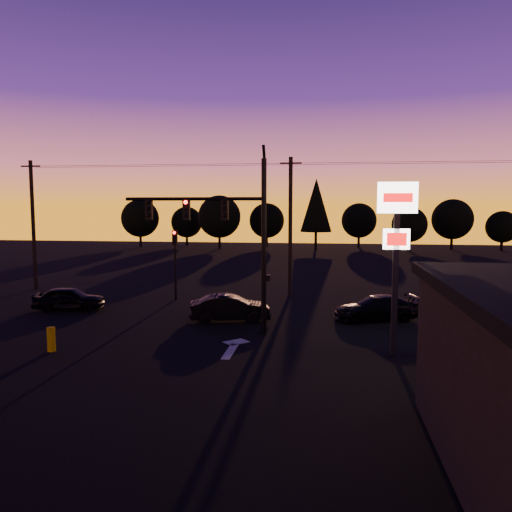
# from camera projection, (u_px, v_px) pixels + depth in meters

# --- Properties ---
(ground) EXTENTS (120.00, 120.00, 0.00)m
(ground) POSITION_uv_depth(u_px,v_px,m) (213.00, 358.00, 19.32)
(ground) COLOR black
(ground) RESTS_ON ground
(lane_arrow) EXTENTS (1.20, 3.10, 0.01)m
(lane_arrow) POSITION_uv_depth(u_px,v_px,m) (233.00, 347.00, 20.89)
(lane_arrow) COLOR beige
(lane_arrow) RESTS_ON ground
(traffic_signal_mast) EXTENTS (6.79, 0.52, 8.58)m
(traffic_signal_mast) POSITION_uv_depth(u_px,v_px,m) (229.00, 227.00, 22.76)
(traffic_signal_mast) COLOR black
(traffic_signal_mast) RESTS_ON ground
(secondary_signal) EXTENTS (0.30, 0.31, 4.35)m
(secondary_signal) POSITION_uv_depth(u_px,v_px,m) (175.00, 254.00, 31.03)
(secondary_signal) COLOR black
(secondary_signal) RESTS_ON ground
(pylon_sign) EXTENTS (1.50, 0.28, 6.80)m
(pylon_sign) POSITION_uv_depth(u_px,v_px,m) (397.00, 231.00, 19.34)
(pylon_sign) COLOR black
(pylon_sign) RESTS_ON ground
(utility_pole_0) EXTENTS (1.40, 0.26, 9.00)m
(utility_pole_0) POSITION_uv_depth(u_px,v_px,m) (33.00, 224.00, 34.84)
(utility_pole_0) COLOR black
(utility_pole_0) RESTS_ON ground
(utility_pole_1) EXTENTS (1.40, 0.26, 9.00)m
(utility_pole_1) POSITION_uv_depth(u_px,v_px,m) (290.00, 226.00, 32.37)
(utility_pole_1) COLOR black
(utility_pole_1) RESTS_ON ground
(power_wires) EXTENTS (36.00, 1.22, 0.07)m
(power_wires) POSITION_uv_depth(u_px,v_px,m) (291.00, 164.00, 31.97)
(power_wires) COLOR black
(power_wires) RESTS_ON ground
(bollard) EXTENTS (0.33, 0.33, 0.99)m
(bollard) POSITION_uv_depth(u_px,v_px,m) (51.00, 339.00, 20.22)
(bollard) COLOR #DABE00
(bollard) RESTS_ON ground
(tree_0) EXTENTS (5.36, 5.36, 6.74)m
(tree_0) POSITION_uv_depth(u_px,v_px,m) (140.00, 218.00, 71.19)
(tree_0) COLOR black
(tree_0) RESTS_ON ground
(tree_1) EXTENTS (4.54, 4.54, 5.71)m
(tree_1) POSITION_uv_depth(u_px,v_px,m) (187.00, 222.00, 73.39)
(tree_1) COLOR black
(tree_1) RESTS_ON ground
(tree_2) EXTENTS (5.77, 5.78, 7.26)m
(tree_2) POSITION_uv_depth(u_px,v_px,m) (219.00, 217.00, 67.54)
(tree_2) COLOR black
(tree_2) RESTS_ON ground
(tree_3) EXTENTS (4.95, 4.95, 6.22)m
(tree_3) POSITION_uv_depth(u_px,v_px,m) (267.00, 221.00, 70.73)
(tree_3) COLOR black
(tree_3) RESTS_ON ground
(tree_4) EXTENTS (4.18, 4.18, 9.50)m
(tree_4) POSITION_uv_depth(u_px,v_px,m) (316.00, 205.00, 66.59)
(tree_4) COLOR black
(tree_4) RESTS_ON ground
(tree_5) EXTENTS (4.95, 4.95, 6.22)m
(tree_5) POSITION_uv_depth(u_px,v_px,m) (359.00, 221.00, 70.91)
(tree_5) COLOR black
(tree_5) RESTS_ON ground
(tree_6) EXTENTS (4.54, 4.54, 5.71)m
(tree_6) POSITION_uv_depth(u_px,v_px,m) (409.00, 225.00, 64.21)
(tree_6) COLOR black
(tree_6) RESTS_ON ground
(tree_7) EXTENTS (5.36, 5.36, 6.74)m
(tree_7) POSITION_uv_depth(u_px,v_px,m) (452.00, 219.00, 66.28)
(tree_7) COLOR black
(tree_7) RESTS_ON ground
(tree_8) EXTENTS (4.12, 4.12, 5.19)m
(tree_8) POSITION_uv_depth(u_px,v_px,m) (502.00, 227.00, 64.57)
(tree_8) COLOR black
(tree_8) RESTS_ON ground
(car_left) EXTENTS (4.12, 2.31, 1.32)m
(car_left) POSITION_uv_depth(u_px,v_px,m) (69.00, 298.00, 28.18)
(car_left) COLOR black
(car_left) RESTS_ON ground
(car_mid) EXTENTS (4.32, 2.28, 1.35)m
(car_mid) POSITION_uv_depth(u_px,v_px,m) (230.00, 308.00, 25.50)
(car_mid) COLOR black
(car_mid) RESTS_ON ground
(car_right) EXTENTS (4.67, 2.93, 1.26)m
(car_right) POSITION_uv_depth(u_px,v_px,m) (376.00, 308.00, 25.72)
(car_right) COLOR black
(car_right) RESTS_ON ground
(suv_parked) EXTENTS (4.52, 5.82, 1.47)m
(suv_parked) POSITION_uv_depth(u_px,v_px,m) (498.00, 361.00, 16.67)
(suv_parked) COLOR black
(suv_parked) RESTS_ON ground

